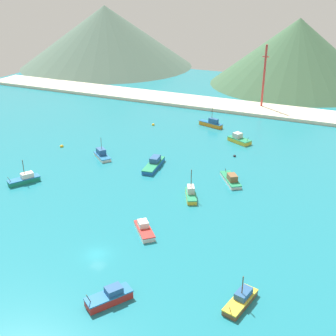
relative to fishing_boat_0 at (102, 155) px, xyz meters
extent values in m
cube|color=teal|center=(24.27, -9.53, -1.18)|extent=(260.00, 280.00, 0.50)
cube|color=silver|center=(0.24, -0.18, -0.54)|extent=(7.23, 6.45, 0.78)
cube|color=#1E669E|center=(0.24, -0.18, -0.05)|extent=(7.37, 6.58, 0.20)
cube|color=#28568C|center=(-0.46, 0.35, 0.84)|extent=(3.61, 3.44, 1.59)
cylinder|color=#4C3823|center=(0.01, -0.01, 3.39)|extent=(0.11, 0.11, 3.50)
cube|color=red|center=(33.01, -49.29, -0.29)|extent=(6.11, 7.50, 1.29)
cube|color=#1E669E|center=(33.01, -49.29, 0.46)|extent=(6.24, 7.65, 0.20)
cube|color=#28568C|center=(33.51, -48.53, 1.06)|extent=(3.00, 3.19, 1.01)
cylinder|color=#4C3823|center=(31.23, -52.04, 1.26)|extent=(0.50, 0.68, 1.74)
cube|color=gold|center=(31.96, 28.25, -0.37)|extent=(7.94, 6.13, 1.13)
cube|color=#238C5B|center=(31.96, 28.25, 0.30)|extent=(8.10, 6.26, 0.20)
cube|color=beige|center=(31.15, 28.67, 1.17)|extent=(3.13, 3.14, 1.54)
cylinder|color=#4C3823|center=(34.89, 26.74, 0.99)|extent=(0.64, 0.41, 1.53)
cube|color=silver|center=(37.63, 0.32, -0.56)|extent=(7.48, 9.01, 0.74)
cube|color=#238C5B|center=(37.63, 0.32, -0.09)|extent=(7.63, 9.19, 0.20)
cube|color=brown|center=(38.29, -0.62, 0.77)|extent=(3.27, 3.48, 1.53)
cylinder|color=#4C3823|center=(35.24, 3.68, 0.33)|extent=(0.37, 0.45, 1.02)
cube|color=brown|center=(51.91, -41.28, -0.51)|extent=(3.91, 7.72, 0.85)
cube|color=gold|center=(51.91, -41.28, 0.02)|extent=(3.99, 7.87, 0.20)
cube|color=#28568C|center=(52.10, -40.38, 0.64)|extent=(2.42, 3.44, 1.04)
cylinder|color=#4C3823|center=(51.20, -44.52, 0.52)|extent=(0.23, 0.53, 1.16)
cylinder|color=#4C3823|center=(51.97, -40.99, 2.72)|extent=(0.17, 0.17, 3.13)
cube|color=#198466|center=(-8.87, -21.75, -0.40)|extent=(5.95, 7.73, 1.07)
cube|color=#1E669E|center=(-8.87, -21.75, 0.24)|extent=(6.07, 7.89, 0.20)
cube|color=silver|center=(-8.39, -20.94, 0.93)|extent=(3.07, 3.47, 1.18)
cylinder|color=#4C3823|center=(-10.62, -24.67, 0.89)|extent=(0.42, 0.60, 1.45)
cylinder|color=#4C3823|center=(-8.69, -21.45, 3.35)|extent=(0.17, 0.17, 3.66)
cube|color=gold|center=(31.91, -11.99, -0.45)|extent=(4.94, 7.02, 0.96)
cube|color=#238C5B|center=(31.91, -11.99, 0.13)|extent=(5.04, 7.16, 0.20)
cube|color=beige|center=(31.53, -11.23, 1.00)|extent=(2.59, 3.04, 1.54)
cylinder|color=#4C3823|center=(31.76, -11.70, 4.00)|extent=(0.17, 0.17, 4.46)
cube|color=orange|center=(18.68, 39.25, -0.30)|extent=(8.85, 4.19, 1.27)
cube|color=#1E669E|center=(18.68, 39.25, 0.44)|extent=(9.03, 4.27, 0.20)
cube|color=#28568C|center=(19.72, 38.95, 1.31)|extent=(3.60, 2.26, 1.54)
cylinder|color=#4C3823|center=(19.08, 39.14, 3.93)|extent=(0.13, 0.13, 3.69)
cube|color=#1E5BA8|center=(16.29, 0.04, -0.41)|extent=(4.26, 11.03, 1.05)
cube|color=#238C5B|center=(16.29, 0.04, 0.22)|extent=(4.34, 11.25, 0.20)
cube|color=#28568C|center=(16.12, 1.37, 0.99)|extent=(2.62, 3.83, 1.35)
cube|color=silver|center=(28.93, -29.49, -0.48)|extent=(6.66, 6.90, 0.91)
cube|color=red|center=(28.93, -29.49, 0.08)|extent=(6.80, 7.04, 0.20)
cube|color=silver|center=(28.32, -28.84, 0.76)|extent=(2.90, 2.92, 1.17)
sphere|color=#232328|center=(33.92, 16.50, -0.79)|extent=(0.84, 0.84, 0.84)
sphere|color=gold|center=(-15.68, 2.04, -0.75)|extent=(1.08, 1.08, 1.08)
sphere|color=gold|center=(0.20, 32.05, -0.76)|extent=(1.01, 1.01, 1.01)
cube|color=beige|center=(24.27, 64.57, -0.33)|extent=(247.00, 16.38, 1.20)
cone|color=#4C6656|center=(-73.14, 119.56, 15.57)|extent=(98.28, 98.28, 33.01)
cone|color=#3D6042|center=(33.55, 114.51, 14.24)|extent=(78.68, 78.68, 30.34)
cylinder|color=#B7332D|center=(29.40, 67.82, 11.23)|extent=(0.80, 0.80, 24.32)
cylinder|color=#B7332D|center=(29.40, 67.82, 19.01)|extent=(2.43, 0.40, 0.40)
cylinder|color=#B7332D|center=(29.40, 67.82, 14.15)|extent=(0.40, 1.95, 0.40)
camera|label=1|loc=(63.16, -92.71, 45.56)|focal=45.24mm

